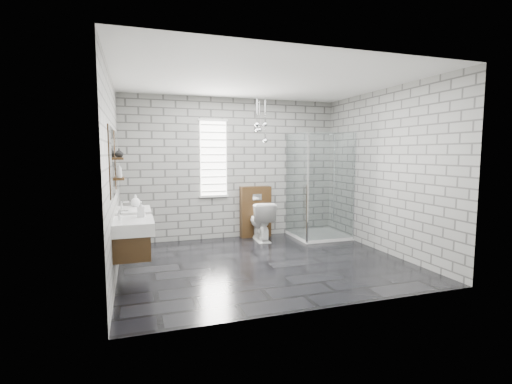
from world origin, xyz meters
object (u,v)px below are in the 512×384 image
cistern_panel (255,212)px  vanity_right (131,215)px  shower_enclosure (317,213)px  vanity_left (130,227)px  toilet (261,221)px

cistern_panel → vanity_right: bearing=-150.6°
cistern_panel → shower_enclosure: size_ratio=0.49×
vanity_left → vanity_right: size_ratio=1.00×
vanity_right → cistern_panel: size_ratio=1.57×
vanity_right → shower_enclosure: shower_enclosure is taller
vanity_right → vanity_left: bearing=-90.0°
shower_enclosure → toilet: 1.11m
vanity_right → toilet: bearing=22.8°
vanity_left → toilet: vanity_left is taller
vanity_left → toilet: 3.02m
toilet → vanity_right: bearing=26.8°
vanity_right → toilet: (2.32, 0.98, -0.39)m
vanity_left → shower_enclosure: 3.82m
vanity_right → shower_enclosure: size_ratio=0.77×
vanity_right → toilet: 2.55m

